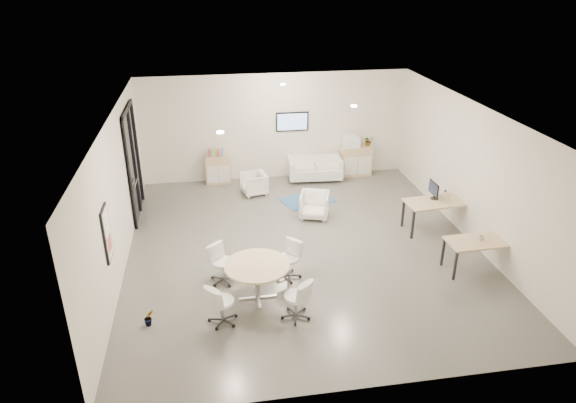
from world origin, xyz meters
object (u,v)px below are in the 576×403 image
(sideboard_right, at_px, (356,161))
(loveseat, at_px, (315,169))
(sideboard_left, at_px, (218,170))
(armchair_left, at_px, (254,183))
(desk_front, at_px, (479,244))
(desk_rear, at_px, (436,204))
(round_table, at_px, (257,268))
(armchair_right, at_px, (314,204))

(sideboard_right, relative_size, loveseat, 0.57)
(sideboard_left, distance_m, armchair_left, 1.40)
(sideboard_left, relative_size, loveseat, 0.51)
(sideboard_left, relative_size, desk_front, 0.61)
(sideboard_right, distance_m, desk_rear, 4.03)
(desk_rear, xyz_separation_m, round_table, (-4.64, -2.17, -0.01))
(armchair_right, xyz_separation_m, desk_front, (2.90, -3.09, 0.27))
(sideboard_left, height_order, armchair_right, sideboard_left)
(loveseat, xyz_separation_m, round_table, (-2.41, -5.94, 0.36))
(sideboard_left, distance_m, desk_front, 7.87)
(desk_front, height_order, round_table, round_table)
(desk_front, bearing_deg, loveseat, 110.60)
(sideboard_right, relative_size, armchair_left, 1.38)
(sideboard_right, relative_size, armchair_right, 1.28)
(sideboard_right, xyz_separation_m, loveseat, (-1.34, -0.15, -0.14))
(desk_rear, bearing_deg, desk_front, -90.93)
(sideboard_left, bearing_deg, armchair_left, -45.53)
(sideboard_right, xyz_separation_m, armchair_left, (-3.29, -0.96, -0.13))
(sideboard_left, relative_size, armchair_left, 1.24)
(armchair_left, bearing_deg, desk_rear, 43.12)
(round_table, bearing_deg, armchair_right, 61.20)
(armchair_right, relative_size, desk_rear, 0.47)
(desk_rear, height_order, desk_front, desk_rear)
(armchair_right, bearing_deg, armchair_left, 146.03)
(loveseat, height_order, armchair_right, armchair_right)
(sideboard_right, distance_m, armchair_right, 3.32)
(armchair_right, height_order, desk_front, armchair_right)
(loveseat, xyz_separation_m, armchair_left, (-1.95, -0.81, 0.02))
(sideboard_right, xyz_separation_m, desk_front, (1.00, -5.81, 0.17))
(sideboard_left, height_order, armchair_left, sideboard_left)
(sideboard_right, xyz_separation_m, armchair_right, (-1.90, -2.72, -0.10))
(armchair_left, bearing_deg, armchair_right, 26.89)
(loveseat, distance_m, round_table, 6.43)
(loveseat, height_order, desk_rear, desk_rear)
(armchair_left, bearing_deg, sideboard_left, -147.05)
(armchair_left, relative_size, round_table, 0.54)
(armchair_right, bearing_deg, sideboard_right, 72.73)
(sideboard_right, height_order, round_table, sideboard_right)
(desk_rear, bearing_deg, armchair_left, 139.97)
(loveseat, height_order, desk_front, desk_front)
(loveseat, xyz_separation_m, desk_rear, (2.22, -3.77, 0.38))
(sideboard_right, xyz_separation_m, desk_rear, (0.88, -3.93, 0.24))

